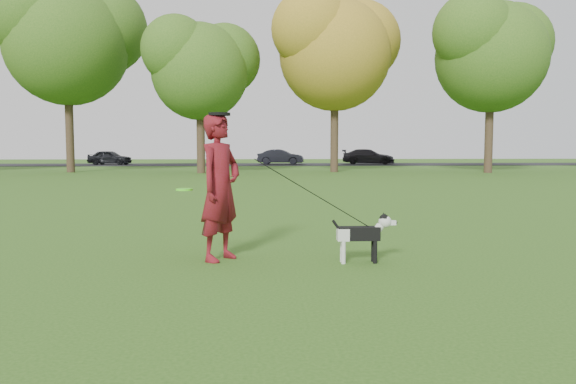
{
  "coord_description": "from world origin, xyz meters",
  "views": [
    {
      "loc": [
        -0.69,
        -7.64,
        1.6
      ],
      "look_at": [
        -0.26,
        0.23,
        0.95
      ],
      "focal_mm": 35.0,
      "sensor_mm": 36.0,
      "label": 1
    }
  ],
  "objects": [
    {
      "name": "car_left",
      "position": [
        -13.03,
        40.0,
        0.63
      ],
      "size": [
        3.76,
        2.03,
        1.21
      ],
      "primitive_type": "imported",
      "rotation": [
        0.0,
        0.0,
        1.4
      ],
      "color": "black",
      "rests_on": "road"
    },
    {
      "name": "tree_row",
      "position": [
        -1.43,
        26.07,
        7.41
      ],
      "size": [
        51.74,
        8.86,
        12.01
      ],
      "color": "#38281C",
      "rests_on": "ground"
    },
    {
      "name": "man",
      "position": [
        -1.21,
        0.18,
        1.02
      ],
      "size": [
        0.82,
        0.89,
        2.05
      ],
      "primitive_type": "imported",
      "rotation": [
        0.0,
        0.0,
        0.98
      ],
      "color": "#61120D",
      "rests_on": "ground"
    },
    {
      "name": "man_held_items",
      "position": [
        0.06,
        0.0,
        0.95
      ],
      "size": [
        2.7,
        0.45,
        1.6
      ],
      "color": "#54FF20",
      "rests_on": "ground"
    },
    {
      "name": "car_mid",
      "position": [
        1.27,
        40.0,
        0.66
      ],
      "size": [
        4.04,
        1.93,
        1.28
      ],
      "primitive_type": "imported",
      "rotation": [
        0.0,
        0.0,
        1.42
      ],
      "color": "black",
      "rests_on": "road"
    },
    {
      "name": "road",
      "position": [
        0.0,
        40.0,
        0.01
      ],
      "size": [
        120.0,
        7.0,
        0.02
      ],
      "primitive_type": "cube",
      "color": "black",
      "rests_on": "ground"
    },
    {
      "name": "ground",
      "position": [
        0.0,
        0.0,
        0.0
      ],
      "size": [
        120.0,
        120.0,
        0.0
      ],
      "primitive_type": "plane",
      "color": "#285116",
      "rests_on": "ground"
    },
    {
      "name": "car_right",
      "position": [
        8.79,
        40.0,
        0.67
      ],
      "size": [
        4.72,
        2.65,
        1.29
      ],
      "primitive_type": "imported",
      "rotation": [
        0.0,
        0.0,
        1.37
      ],
      "color": "black",
      "rests_on": "road"
    },
    {
      "name": "dog",
      "position": [
        0.76,
        -0.11,
        0.42
      ],
      "size": [
        0.91,
        0.18,
        0.69
      ],
      "color": "black",
      "rests_on": "ground"
    }
  ]
}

